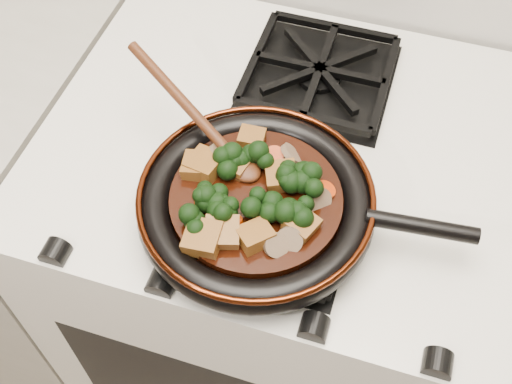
% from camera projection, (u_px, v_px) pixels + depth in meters
% --- Properties ---
extents(stove, '(0.76, 0.60, 0.90)m').
position_uv_depth(stove, '(285.00, 283.00, 1.32)').
color(stove, silver).
rests_on(stove, ground).
extents(burner_grate_front, '(0.23, 0.23, 0.03)m').
position_uv_depth(burner_grate_front, '(269.00, 212.00, 0.87)').
color(burner_grate_front, black).
rests_on(burner_grate_front, stove).
extents(burner_grate_back, '(0.23, 0.23, 0.03)m').
position_uv_depth(burner_grate_back, '(319.00, 73.00, 1.02)').
color(burner_grate_back, black).
rests_on(burner_grate_back, stove).
extents(skillet, '(0.44, 0.31, 0.05)m').
position_uv_depth(skillet, '(258.00, 204.00, 0.84)').
color(skillet, black).
rests_on(skillet, burner_grate_front).
extents(braising_sauce, '(0.23, 0.23, 0.02)m').
position_uv_depth(braising_sauce, '(256.00, 201.00, 0.84)').
color(braising_sauce, black).
rests_on(braising_sauce, skillet).
extents(tofu_cube_0, '(0.05, 0.05, 0.02)m').
position_uv_depth(tofu_cube_0, '(235.00, 164.00, 0.85)').
color(tofu_cube_0, brown).
rests_on(tofu_cube_0, braising_sauce).
extents(tofu_cube_1, '(0.05, 0.05, 0.02)m').
position_uv_depth(tofu_cube_1, '(301.00, 224.00, 0.79)').
color(tofu_cube_1, brown).
rests_on(tofu_cube_1, braising_sauce).
extents(tofu_cube_2, '(0.05, 0.05, 0.03)m').
position_uv_depth(tofu_cube_2, '(205.00, 165.00, 0.85)').
color(tofu_cube_2, brown).
rests_on(tofu_cube_2, braising_sauce).
extents(tofu_cube_3, '(0.05, 0.05, 0.03)m').
position_uv_depth(tofu_cube_3, '(222.00, 233.00, 0.79)').
color(tofu_cube_3, brown).
rests_on(tofu_cube_3, braising_sauce).
extents(tofu_cube_4, '(0.05, 0.05, 0.03)m').
position_uv_depth(tofu_cube_4, '(281.00, 177.00, 0.84)').
color(tofu_cube_4, brown).
rests_on(tofu_cube_4, braising_sauce).
extents(tofu_cube_5, '(0.05, 0.05, 0.03)m').
position_uv_depth(tofu_cube_5, '(198.00, 166.00, 0.85)').
color(tofu_cube_5, brown).
rests_on(tofu_cube_5, braising_sauce).
extents(tofu_cube_6, '(0.05, 0.05, 0.03)m').
position_uv_depth(tofu_cube_6, '(203.00, 238.00, 0.78)').
color(tofu_cube_6, brown).
rests_on(tofu_cube_6, braising_sauce).
extents(tofu_cube_7, '(0.05, 0.06, 0.03)m').
position_uv_depth(tofu_cube_7, '(255.00, 236.00, 0.78)').
color(tofu_cube_7, brown).
rests_on(tofu_cube_7, braising_sauce).
extents(tofu_cube_8, '(0.04, 0.03, 0.02)m').
position_uv_depth(tofu_cube_8, '(251.00, 139.00, 0.87)').
color(tofu_cube_8, brown).
rests_on(tofu_cube_8, braising_sauce).
extents(broccoli_floret_0, '(0.08, 0.09, 0.08)m').
position_uv_depth(broccoli_floret_0, '(263.00, 208.00, 0.80)').
color(broccoli_floret_0, black).
rests_on(broccoli_floret_0, braising_sauce).
extents(broccoli_floret_1, '(0.08, 0.08, 0.07)m').
position_uv_depth(broccoli_floret_1, '(189.00, 222.00, 0.79)').
color(broccoli_floret_1, black).
rests_on(broccoli_floret_1, braising_sauce).
extents(broccoli_floret_2, '(0.08, 0.09, 0.06)m').
position_uv_depth(broccoli_floret_2, '(210.00, 198.00, 0.81)').
color(broccoli_floret_2, black).
rests_on(broccoli_floret_2, braising_sauce).
extents(broccoli_floret_3, '(0.07, 0.08, 0.08)m').
position_uv_depth(broccoli_floret_3, '(258.00, 158.00, 0.85)').
color(broccoli_floret_3, black).
rests_on(broccoli_floret_3, braising_sauce).
extents(broccoli_floret_4, '(0.08, 0.09, 0.06)m').
position_uv_depth(broccoli_floret_4, '(284.00, 178.00, 0.83)').
color(broccoli_floret_4, black).
rests_on(broccoli_floret_4, braising_sauce).
extents(broccoli_floret_5, '(0.08, 0.08, 0.07)m').
position_uv_depth(broccoli_floret_5, '(310.00, 184.00, 0.82)').
color(broccoli_floret_5, black).
rests_on(broccoli_floret_5, braising_sauce).
extents(broccoli_floret_6, '(0.09, 0.09, 0.06)m').
position_uv_depth(broccoli_floret_6, '(302.00, 182.00, 0.83)').
color(broccoli_floret_6, black).
rests_on(broccoli_floret_6, braising_sauce).
extents(broccoli_floret_7, '(0.08, 0.09, 0.07)m').
position_uv_depth(broccoli_floret_7, '(222.00, 210.00, 0.80)').
color(broccoli_floret_7, black).
rests_on(broccoli_floret_7, braising_sauce).
extents(broccoli_floret_8, '(0.07, 0.07, 0.06)m').
position_uv_depth(broccoli_floret_8, '(295.00, 212.00, 0.80)').
color(broccoli_floret_8, black).
rests_on(broccoli_floret_8, braising_sauce).
extents(broccoli_floret_9, '(0.08, 0.09, 0.06)m').
position_uv_depth(broccoli_floret_9, '(230.00, 164.00, 0.85)').
color(broccoli_floret_9, black).
rests_on(broccoli_floret_9, braising_sauce).
extents(carrot_coin_0, '(0.03, 0.03, 0.02)m').
position_uv_depth(carrot_coin_0, '(325.00, 190.00, 0.83)').
color(carrot_coin_0, '#B72E05').
rests_on(carrot_coin_0, braising_sauce).
extents(carrot_coin_1, '(0.03, 0.03, 0.02)m').
position_uv_depth(carrot_coin_1, '(274.00, 156.00, 0.86)').
color(carrot_coin_1, '#B72E05').
rests_on(carrot_coin_1, braising_sauce).
extents(carrot_coin_2, '(0.03, 0.03, 0.01)m').
position_uv_depth(carrot_coin_2, '(211.00, 241.00, 0.78)').
color(carrot_coin_2, '#B72E05').
rests_on(carrot_coin_2, braising_sauce).
extents(carrot_coin_3, '(0.03, 0.03, 0.02)m').
position_uv_depth(carrot_coin_3, '(233.00, 222.00, 0.80)').
color(carrot_coin_3, '#B72E05').
rests_on(carrot_coin_3, braising_sauce).
extents(carrot_coin_4, '(0.03, 0.03, 0.02)m').
position_uv_depth(carrot_coin_4, '(204.00, 202.00, 0.82)').
color(carrot_coin_4, '#B72E05').
rests_on(carrot_coin_4, braising_sauce).
extents(carrot_coin_5, '(0.03, 0.03, 0.02)m').
position_uv_depth(carrot_coin_5, '(198.00, 233.00, 0.79)').
color(carrot_coin_5, '#B72E05').
rests_on(carrot_coin_5, braising_sauce).
extents(mushroom_slice_0, '(0.04, 0.05, 0.03)m').
position_uv_depth(mushroom_slice_0, '(292.00, 154.00, 0.86)').
color(mushroom_slice_0, brown).
rests_on(mushroom_slice_0, braising_sauce).
extents(mushroom_slice_1, '(0.04, 0.04, 0.03)m').
position_uv_depth(mushroom_slice_1, '(319.00, 200.00, 0.82)').
color(mushroom_slice_1, brown).
rests_on(mushroom_slice_1, braising_sauce).
extents(mushroom_slice_2, '(0.04, 0.04, 0.03)m').
position_uv_depth(mushroom_slice_2, '(276.00, 245.00, 0.78)').
color(mushroom_slice_2, brown).
rests_on(mushroom_slice_2, braising_sauce).
extents(mushroom_slice_3, '(0.04, 0.04, 0.03)m').
position_uv_depth(mushroom_slice_3, '(219.00, 155.00, 0.86)').
color(mushroom_slice_3, brown).
rests_on(mushroom_slice_3, braising_sauce).
extents(mushroom_slice_4, '(0.04, 0.03, 0.03)m').
position_uv_depth(mushroom_slice_4, '(289.00, 240.00, 0.78)').
color(mushroom_slice_4, brown).
rests_on(mushroom_slice_4, braising_sauce).
extents(wooden_spoon, '(0.14, 0.10, 0.23)m').
position_uv_depth(wooden_spoon, '(210.00, 132.00, 0.86)').
color(wooden_spoon, '#45200E').
rests_on(wooden_spoon, braising_sauce).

